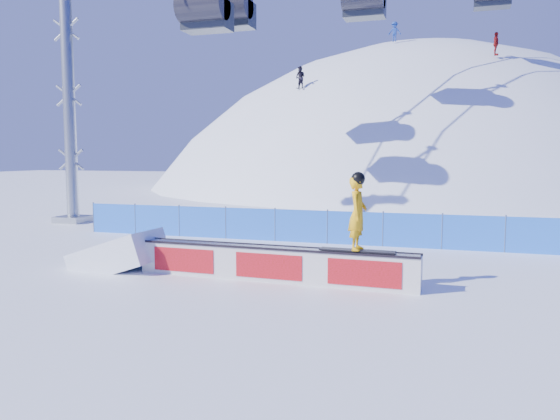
% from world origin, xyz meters
% --- Properties ---
extents(ground, '(160.00, 160.00, 0.00)m').
position_xyz_m(ground, '(0.00, 0.00, 0.00)').
color(ground, white).
rests_on(ground, ground).
extents(snow_hill, '(64.00, 64.00, 64.00)m').
position_xyz_m(snow_hill, '(0.00, 42.00, -18.00)').
color(snow_hill, white).
rests_on(snow_hill, ground).
extents(safety_fence, '(22.05, 0.05, 1.30)m').
position_xyz_m(safety_fence, '(0.00, 4.50, 0.60)').
color(safety_fence, blue).
rests_on(safety_fence, ground).
extents(rail_box, '(7.49, 0.79, 0.90)m').
position_xyz_m(rail_box, '(-1.06, -1.69, 0.44)').
color(rail_box, silver).
rests_on(rail_box, ground).
extents(snow_ramp, '(2.57, 1.66, 1.57)m').
position_xyz_m(snow_ramp, '(-5.73, -1.53, 0.00)').
color(snow_ramp, white).
rests_on(snow_ramp, ground).
extents(snowboarder, '(1.85, 0.66, 1.92)m').
position_xyz_m(snowboarder, '(1.15, -1.77, 1.84)').
color(snowboarder, black).
rests_on(snowboarder, rail_box).
extents(distant_skiers, '(22.02, 9.16, 6.34)m').
position_xyz_m(distant_skiers, '(1.42, 29.68, 11.03)').
color(distant_skiers, black).
rests_on(distant_skiers, ground).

